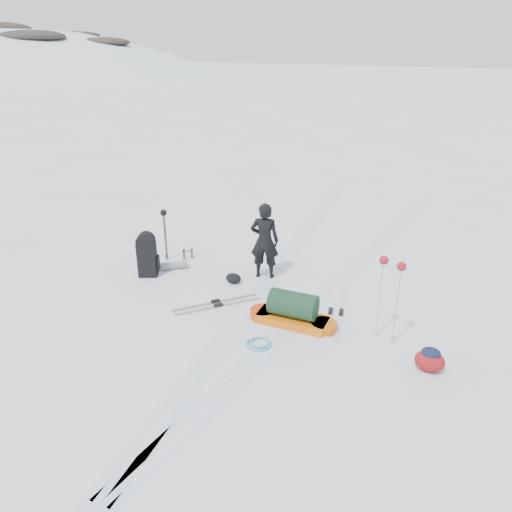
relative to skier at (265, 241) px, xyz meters
The scene contains 13 objects.
ground 1.48m from the skier, 79.48° to the right, with size 200.00×200.00×0.00m, color white.
ski_tracks 1.22m from the skier, 21.41° to the right, with size 3.38×17.97×0.01m.
skier is the anchor object (origin of this frame).
pulk_sled 2.12m from the skier, 52.37° to the right, with size 1.65×0.55×0.63m.
expedition_rucksack 2.50m from the skier, 158.10° to the right, with size 0.86×0.98×1.00m.
ski_poles_black 2.45m from the skier, behind, with size 0.15×0.18×1.24m.
ski_poles_silver 3.24m from the skier, 27.07° to the right, with size 0.46×0.28×1.51m.
touring_skis_grey 1.79m from the skier, 102.60° to the right, with size 1.38×1.44×0.06m.
touring_skis_white 2.25m from the skier, 26.89° to the right, with size 0.64×1.99×0.07m.
rope_coil 2.79m from the skier, 68.98° to the right, with size 0.54×0.54×0.05m.
small_daypack 4.26m from the skier, 29.35° to the right, with size 0.47×0.35×0.40m.
thermos_pair 2.15m from the skier, behind, with size 0.19×0.20×0.25m.
stuff_sack 1.03m from the skier, 130.81° to the right, with size 0.36×0.29×0.21m.
Camera 1 is at (3.59, -7.85, 4.74)m, focal length 35.00 mm.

